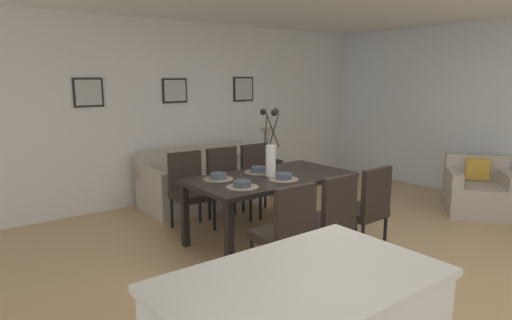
# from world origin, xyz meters

# --- Properties ---
(ground_plane) EXTENTS (9.00, 9.00, 0.00)m
(ground_plane) POSITION_xyz_m (0.00, 0.00, 0.00)
(ground_plane) COLOR tan
(back_wall_panel) EXTENTS (9.00, 0.10, 2.60)m
(back_wall_panel) POSITION_xyz_m (0.00, 3.25, 1.30)
(back_wall_panel) COLOR silver
(back_wall_panel) RESTS_ON ground
(side_window_wall) EXTENTS (0.10, 6.30, 2.60)m
(side_window_wall) POSITION_xyz_m (3.65, 0.40, 1.30)
(side_window_wall) COLOR white
(side_window_wall) RESTS_ON ground
(dining_table) EXTENTS (1.80, 0.97, 0.74)m
(dining_table) POSITION_xyz_m (-0.01, 0.98, 0.67)
(dining_table) COLOR black
(dining_table) RESTS_ON ground
(dining_chair_near_left) EXTENTS (0.46, 0.46, 0.92)m
(dining_chair_near_left) POSITION_xyz_m (-0.57, 0.07, 0.51)
(dining_chair_near_left) COLOR black
(dining_chair_near_left) RESTS_ON ground
(dining_chair_near_right) EXTENTS (0.47, 0.47, 0.92)m
(dining_chair_near_right) POSITION_xyz_m (-0.52, 1.90, 0.51)
(dining_chair_near_right) COLOR black
(dining_chair_near_right) RESTS_ON ground
(dining_chair_far_left) EXTENTS (0.44, 0.44, 0.92)m
(dining_chair_far_left) POSITION_xyz_m (-0.01, 0.09, 0.51)
(dining_chair_far_left) COLOR black
(dining_chair_far_left) RESTS_ON ground
(dining_chair_far_right) EXTENTS (0.46, 0.46, 0.92)m
(dining_chair_far_right) POSITION_xyz_m (0.01, 1.89, 0.51)
(dining_chair_far_right) COLOR black
(dining_chair_far_right) RESTS_ON ground
(dining_chair_mid_left) EXTENTS (0.45, 0.45, 0.92)m
(dining_chair_mid_left) POSITION_xyz_m (0.54, 0.10, 0.51)
(dining_chair_mid_left) COLOR black
(dining_chair_mid_left) RESTS_ON ground
(dining_chair_mid_right) EXTENTS (0.44, 0.44, 0.92)m
(dining_chair_mid_right) POSITION_xyz_m (0.53, 1.87, 0.51)
(dining_chair_mid_right) COLOR black
(dining_chair_mid_right) RESTS_ON ground
(centerpiece_vase) EXTENTS (0.21, 0.23, 0.73)m
(centerpiece_vase) POSITION_xyz_m (-0.01, 0.98, 1.02)
(centerpiece_vase) COLOR white
(centerpiece_vase) RESTS_ON dining_table
(placemat_near_left) EXTENTS (0.32, 0.32, 0.01)m
(placemat_near_left) POSITION_xyz_m (-0.55, 0.76, 0.74)
(placemat_near_left) COLOR #7F705B
(placemat_near_left) RESTS_ON dining_table
(bowl_near_left) EXTENTS (0.17, 0.17, 0.07)m
(bowl_near_left) POSITION_xyz_m (-0.55, 0.76, 0.78)
(bowl_near_left) COLOR #475166
(bowl_near_left) RESTS_ON dining_table
(placemat_near_right) EXTENTS (0.32, 0.32, 0.01)m
(placemat_near_right) POSITION_xyz_m (-0.55, 1.20, 0.74)
(placemat_near_right) COLOR #7F705B
(placemat_near_right) RESTS_ON dining_table
(bowl_near_right) EXTENTS (0.17, 0.17, 0.07)m
(bowl_near_right) POSITION_xyz_m (-0.55, 1.20, 0.78)
(bowl_near_right) COLOR #475166
(bowl_near_right) RESTS_ON dining_table
(placemat_far_left) EXTENTS (0.32, 0.32, 0.01)m
(placemat_far_left) POSITION_xyz_m (-0.01, 0.76, 0.74)
(placemat_far_left) COLOR #7F705B
(placemat_far_left) RESTS_ON dining_table
(bowl_far_left) EXTENTS (0.17, 0.17, 0.07)m
(bowl_far_left) POSITION_xyz_m (-0.01, 0.76, 0.78)
(bowl_far_left) COLOR #475166
(bowl_far_left) RESTS_ON dining_table
(placemat_far_right) EXTENTS (0.32, 0.32, 0.01)m
(placemat_far_right) POSITION_xyz_m (-0.01, 1.20, 0.74)
(placemat_far_right) COLOR #7F705B
(placemat_far_right) RESTS_ON dining_table
(bowl_far_right) EXTENTS (0.17, 0.17, 0.07)m
(bowl_far_right) POSITION_xyz_m (-0.01, 1.20, 0.78)
(bowl_far_right) COLOR #475166
(bowl_far_right) RESTS_ON dining_table
(sofa) EXTENTS (1.72, 0.84, 0.80)m
(sofa) POSITION_xyz_m (0.13, 2.70, 0.28)
(sofa) COLOR #B2A899
(sofa) RESTS_ON ground
(side_table) EXTENTS (0.36, 0.36, 0.52)m
(side_table) POSITION_xyz_m (1.27, 2.64, 0.26)
(side_table) COLOR black
(side_table) RESTS_ON ground
(table_lamp) EXTENTS (0.22, 0.22, 0.51)m
(table_lamp) POSITION_xyz_m (1.27, 2.64, 0.89)
(table_lamp) COLOR #4C4C51
(table_lamp) RESTS_ON side_table
(armchair) EXTENTS (1.12, 1.12, 0.75)m
(armchair) POSITION_xyz_m (2.87, 0.07, 0.29)
(armchair) COLOR #ADA399
(armchair) RESTS_ON ground
(framed_picture_left) EXTENTS (0.38, 0.03, 0.37)m
(framed_picture_left) POSITION_xyz_m (-1.24, 3.18, 1.61)
(framed_picture_left) COLOR black
(framed_picture_center) EXTENTS (0.39, 0.03, 0.35)m
(framed_picture_center) POSITION_xyz_m (-0.01, 3.18, 1.61)
(framed_picture_center) COLOR black
(framed_picture_right) EXTENTS (0.38, 0.03, 0.39)m
(framed_picture_right) POSITION_xyz_m (1.22, 3.18, 1.61)
(framed_picture_right) COLOR black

